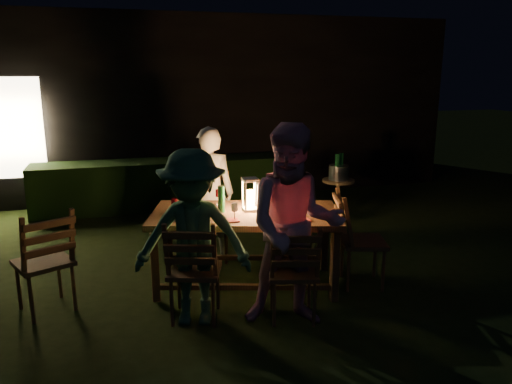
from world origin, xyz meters
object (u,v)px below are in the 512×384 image
object	(u,v)px
person_opp_left	(193,239)
ice_bucket	(339,172)
chair_near_left	(195,287)
bottle_table	(221,199)
chair_spare	(46,279)
side_table	(338,184)
lantern	(250,196)
bottle_bucket_a	(337,170)
chair_end	(360,256)
chair_near_right	(293,289)
dining_table	(245,219)
chair_far_left	(210,233)
bottle_bucket_b	(341,168)
person_house_side	(210,193)
chair_far_right	(292,234)
person_opp_right	(294,227)

from	to	relation	value
person_opp_left	ice_bucket	bearing A→B (deg)	60.15
chair_near_left	bottle_table	size ratio (longest dim) A/B	3.68
chair_spare	side_table	bearing A→B (deg)	0.95
lantern	bottle_bucket_a	size ratio (longest dim) A/B	1.09
chair_near_left	bottle_table	distance (m)	1.02
chair_end	lantern	xyz separation A→B (m)	(-1.12, 0.37, 0.65)
chair_near_right	dining_table	bearing A→B (deg)	118.82
chair_spare	bottle_table	xyz separation A→B (m)	(1.74, 0.15, 0.63)
chair_spare	chair_far_left	bearing A→B (deg)	2.79
chair_far_left	person_opp_left	bearing A→B (deg)	87.54
chair_spare	ice_bucket	bearing A→B (deg)	0.95
lantern	bottle_table	size ratio (longest dim) A/B	1.25
person_opp_left	chair_end	bearing A→B (deg)	26.04
chair_end	lantern	size ratio (longest dim) A/B	3.03
lantern	bottle_bucket_a	bearing A→B (deg)	44.59
chair_far_left	person_opp_left	world-z (taller)	person_opp_left
chair_spare	bottle_bucket_b	distance (m)	4.46
chair_far_left	bottle_bucket_b	world-z (taller)	chair_far_left
bottle_bucket_a	bottle_table	bearing A→B (deg)	-140.31
person_house_side	chair_near_right	bearing A→B (deg)	119.52
ice_bucket	person_opp_left	bearing A→B (deg)	-135.57
chair_far_right	bottle_bucket_a	world-z (taller)	chair_far_right
dining_table	bottle_table	distance (m)	0.33
chair_spare	bottle_bucket_a	xyz separation A→B (m)	(3.86, 1.91, 0.49)
chair_near_left	bottle_bucket_b	world-z (taller)	chair_near_left
chair_spare	person_house_side	world-z (taller)	person_house_side
lantern	side_table	size ratio (longest dim) A/B	0.54
chair_far_left	side_table	xyz separation A→B (m)	(2.16, 1.00, 0.25)
bottle_bucket_a	ice_bucket	bearing A→B (deg)	38.66
chair_spare	chair_near_left	bearing A→B (deg)	-47.44
dining_table	bottle_bucket_b	distance (m)	2.75
dining_table	side_table	size ratio (longest dim) A/B	3.30
ice_bucket	person_opp_right	bearing A→B (deg)	-121.76
chair_near_right	bottle_bucket_a	bearing A→B (deg)	72.61
person_opp_right	bottle_bucket_b	xyz separation A→B (m)	(1.77, 2.82, -0.10)
chair_far_right	bottle_bucket_a	size ratio (longest dim) A/B	3.18
chair_far_right	bottle_table	world-z (taller)	bottle_table
person_house_side	person_opp_left	xyz separation A→B (m)	(-0.44, -1.58, -0.01)
chair_far_left	bottle_table	distance (m)	1.01
chair_far_left	lantern	world-z (taller)	lantern
chair_near_left	side_table	world-z (taller)	chair_near_left
lantern	bottle_bucket_a	xyz separation A→B (m)	(1.82, 1.80, -0.16)
chair_near_right	person_opp_right	size ratio (longest dim) A/B	0.54
chair_near_right	person_opp_right	distance (m)	0.62
chair_near_left	ice_bucket	distance (m)	3.61
chair_near_left	side_table	bearing A→B (deg)	61.66
lantern	bottle_table	world-z (taller)	lantern
chair_near_left	chair_spare	size ratio (longest dim) A/B	0.96
person_opp_left	side_table	xyz separation A→B (m)	(2.59, 2.54, -0.23)
chair_end	person_opp_right	size ratio (longest dim) A/B	0.58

